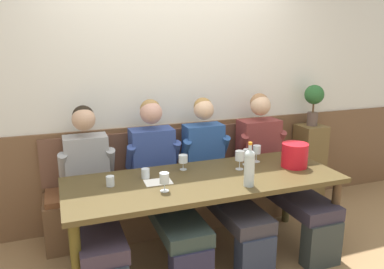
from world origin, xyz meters
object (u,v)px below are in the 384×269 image
at_px(person_center_right_seat, 275,166).
at_px(wine_glass_by_bottle, 164,179).
at_px(wall_bench, 179,197).
at_px(dining_table, 205,187).
at_px(person_left_seat, 218,175).
at_px(wine_glass_center_rear, 240,156).
at_px(wine_glass_mid_left, 183,160).
at_px(potted_plant, 314,99).
at_px(wine_glass_mid_right, 247,154).
at_px(water_tumbler_left, 110,181).
at_px(wine_glass_center_front, 257,150).
at_px(water_tumbler_center, 145,173).
at_px(ice_bucket, 295,155).
at_px(person_right_seat, 162,180).
at_px(person_center_left_seat, 92,191).
at_px(wine_bottle_green_tall, 249,167).

bearing_deg(person_center_right_seat, wine_glass_by_bottle, -159.28).
bearing_deg(wall_bench, dining_table, -90.00).
height_order(wall_bench, person_left_seat, person_left_seat).
xyz_separation_m(wine_glass_center_rear, wine_glass_mid_left, (-0.45, 0.16, -0.03)).
bearing_deg(dining_table, potted_plant, 24.27).
height_order(wine_glass_center_rear, wine_glass_mid_left, wine_glass_center_rear).
bearing_deg(wine_glass_mid_right, water_tumbler_left, -175.76).
relative_size(wine_glass_mid_right, potted_plant, 0.32).
distance_m(wine_glass_center_front, water_tumbler_center, 1.04).
height_order(wine_glass_center_front, wine_glass_mid_left, wine_glass_center_front).
relative_size(wine_glass_mid_right, water_tumbler_left, 1.79).
height_order(wall_bench, wine_glass_center_rear, wall_bench).
bearing_deg(ice_bucket, potted_plant, 44.80).
xyz_separation_m(dining_table, wine_glass_mid_left, (-0.10, 0.24, 0.17)).
bearing_deg(water_tumbler_center, potted_plant, 15.13).
relative_size(person_center_right_seat, water_tumbler_left, 16.29).
relative_size(dining_table, person_right_seat, 1.73).
xyz_separation_m(person_center_left_seat, wine_glass_mid_left, (0.76, -0.06, 0.20)).
height_order(dining_table, water_tumbler_center, water_tumbler_center).
relative_size(person_right_seat, person_left_seat, 1.01).
height_order(person_center_left_seat, wine_bottle_green_tall, person_center_left_seat).
height_order(dining_table, wine_bottle_green_tall, wine_bottle_green_tall).
relative_size(ice_bucket, wine_glass_center_front, 1.47).
distance_m(wall_bench, dining_table, 0.76).
bearing_deg(water_tumbler_left, person_left_seat, 12.15).
bearing_deg(wine_glass_center_rear, person_right_seat, 159.45).
relative_size(wall_bench, wine_bottle_green_tall, 7.31).
xyz_separation_m(person_center_left_seat, person_center_right_seat, (1.72, 0.01, 0.01)).
bearing_deg(wine_glass_center_rear, dining_table, -166.09).
distance_m(person_right_seat, wine_glass_mid_right, 0.77).
relative_size(person_center_left_seat, person_right_seat, 0.98).
bearing_deg(wine_glass_center_front, water_tumbler_left, -174.62).
xyz_separation_m(person_right_seat, wine_glass_center_front, (0.86, -0.11, 0.21)).
height_order(ice_bucket, wine_bottle_green_tall, wine_bottle_green_tall).
xyz_separation_m(dining_table, wine_glass_center_rear, (0.35, 0.09, 0.19)).
height_order(dining_table, person_right_seat, person_right_seat).
height_order(person_left_seat, ice_bucket, person_left_seat).
relative_size(person_center_right_seat, ice_bucket, 5.68).
bearing_deg(wine_glass_by_bottle, potted_plant, 23.74).
bearing_deg(person_center_right_seat, person_center_left_seat, -179.66).
relative_size(wine_glass_center_rear, water_tumbler_center, 2.06).
bearing_deg(wine_glass_by_bottle, dining_table, 21.49).
bearing_deg(water_tumbler_left, water_tumbler_center, 13.68).
distance_m(ice_bucket, water_tumbler_center, 1.29).
relative_size(wine_glass_by_bottle, wine_glass_mid_left, 1.09).
bearing_deg(ice_bucket, wine_glass_mid_left, 164.37).
relative_size(water_tumbler_left, potted_plant, 0.18).
bearing_deg(water_tumbler_left, wine_bottle_green_tall, -20.05).
bearing_deg(ice_bucket, wine_glass_center_front, 136.44).
bearing_deg(water_tumbler_left, wine_glass_mid_right, 4.24).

